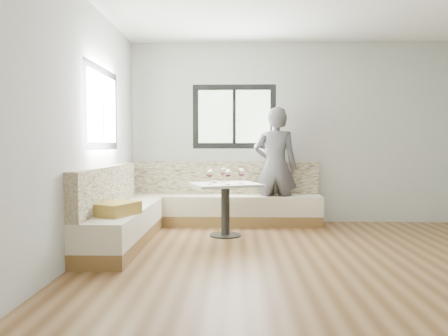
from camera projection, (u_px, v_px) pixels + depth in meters
The scene contains 9 objects.
room at pixel (315, 125), 4.39m from camera, with size 5.01×5.01×2.81m.
banquette at pixel (184, 208), 6.03m from camera, with size 2.92×2.80×0.95m.
table at pixel (225, 197), 5.77m from camera, with size 1.03×0.92×0.70m.
person at pixel (275, 167), 6.51m from camera, with size 0.64×0.42×1.77m, color #504C53.
olive_ramekin at pixel (214, 182), 5.79m from camera, with size 0.09×0.09×0.04m.
wine_glass_a at pixel (210, 174), 5.55m from camera, with size 0.09×0.09×0.20m.
wine_glass_b at pixel (228, 174), 5.54m from camera, with size 0.09×0.09×0.20m.
wine_glass_c at pixel (241, 173), 5.72m from camera, with size 0.09×0.09×0.20m.
wine_glass_d at pixel (223, 172), 5.89m from camera, with size 0.09×0.09×0.20m.
Camera 1 is at (-0.87, -4.36, 1.21)m, focal length 35.00 mm.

